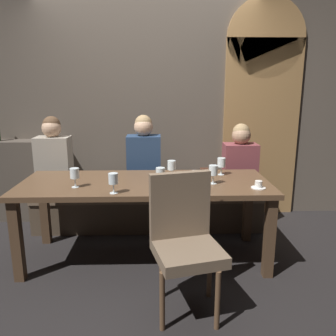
% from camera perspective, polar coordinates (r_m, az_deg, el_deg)
% --- Properties ---
extents(ground, '(9.00, 9.00, 0.00)m').
position_cam_1_polar(ground, '(3.32, -3.61, -14.65)').
color(ground, black).
extents(back_wall_tiled, '(6.00, 0.12, 3.00)m').
position_cam_1_polar(back_wall_tiled, '(4.14, -3.37, 12.62)').
color(back_wall_tiled, brown).
rests_on(back_wall_tiled, ground).
extents(arched_door, '(0.90, 0.05, 2.55)m').
position_cam_1_polar(arched_door, '(4.26, 15.42, 10.38)').
color(arched_door, olive).
rests_on(arched_door, ground).
extents(back_counter, '(1.10, 0.28, 0.95)m').
position_cam_1_polar(back_counter, '(4.44, -23.69, -1.85)').
color(back_counter, '#494138').
rests_on(back_counter, ground).
extents(dining_table, '(2.20, 0.84, 0.74)m').
position_cam_1_polar(dining_table, '(3.07, -3.80, -3.84)').
color(dining_table, '#493422').
rests_on(dining_table, ground).
extents(banquette_bench, '(2.50, 0.44, 0.45)m').
position_cam_1_polar(banquette_bench, '(3.86, -3.33, -6.73)').
color(banquette_bench, '#4A3C2E').
rests_on(banquette_bench, ground).
extents(chair_near_side, '(0.53, 0.53, 0.98)m').
position_cam_1_polar(chair_near_side, '(2.43, 2.79, -11.03)').
color(chair_near_side, brown).
rests_on(chair_near_side, ground).
extents(diner_redhead, '(0.36, 0.24, 0.81)m').
position_cam_1_polar(diner_redhead, '(3.88, -18.54, 1.95)').
color(diner_redhead, '#9E9384').
rests_on(diner_redhead, banquette_bench).
extents(diner_bearded, '(0.36, 0.24, 0.82)m').
position_cam_1_polar(diner_bearded, '(3.69, -4.04, 2.15)').
color(diner_bearded, navy).
rests_on(diner_bearded, banquette_bench).
extents(diner_far_end, '(0.36, 0.24, 0.73)m').
position_cam_1_polar(diner_far_end, '(3.81, 11.94, 1.52)').
color(diner_far_end, brown).
rests_on(diner_far_end, banquette_bench).
extents(wine_glass_near_left, '(0.08, 0.08, 0.16)m').
position_cam_1_polar(wine_glass_near_left, '(2.85, -1.28, -0.96)').
color(wine_glass_near_left, silver).
rests_on(wine_glass_near_left, dining_table).
extents(wine_glass_near_right, '(0.08, 0.08, 0.16)m').
position_cam_1_polar(wine_glass_near_right, '(2.96, 7.56, -0.45)').
color(wine_glass_near_right, silver).
rests_on(wine_glass_near_right, dining_table).
extents(wine_glass_far_right, '(0.08, 0.08, 0.16)m').
position_cam_1_polar(wine_glass_far_right, '(2.94, -15.32, -0.94)').
color(wine_glass_far_right, silver).
rests_on(wine_glass_far_right, dining_table).
extents(wine_glass_center_back, '(0.08, 0.08, 0.16)m').
position_cam_1_polar(wine_glass_center_back, '(3.12, 0.61, 0.39)').
color(wine_glass_center_back, silver).
rests_on(wine_glass_center_back, dining_table).
extents(wine_glass_end_left, '(0.08, 0.08, 0.16)m').
position_cam_1_polar(wine_glass_end_left, '(2.71, -9.13, -1.84)').
color(wine_glass_end_left, silver).
rests_on(wine_glass_end_left, dining_table).
extents(wine_glass_end_right, '(0.08, 0.08, 0.16)m').
position_cam_1_polar(wine_glass_end_right, '(3.28, 8.91, 0.80)').
color(wine_glass_end_right, silver).
rests_on(wine_glass_end_right, dining_table).
extents(espresso_cup, '(0.12, 0.12, 0.06)m').
position_cam_1_polar(espresso_cup, '(2.93, 14.87, -2.80)').
color(espresso_cup, white).
rests_on(espresso_cup, dining_table).
extents(dessert_plate, '(0.19, 0.19, 0.05)m').
position_cam_1_polar(dessert_plate, '(3.33, 5.96, -0.65)').
color(dessert_plate, white).
rests_on(dessert_plate, dining_table).
extents(fork_on_table, '(0.05, 0.17, 0.01)m').
position_cam_1_polar(fork_on_table, '(3.31, 3.50, -0.86)').
color(fork_on_table, silver).
rests_on(fork_on_table, dining_table).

